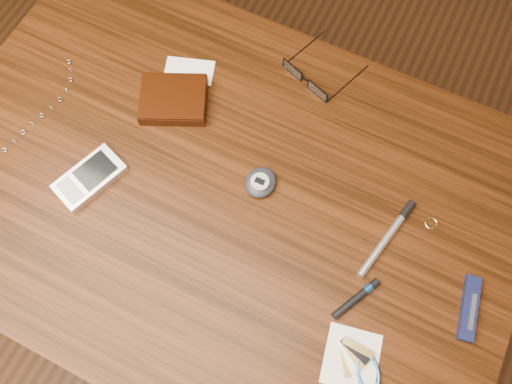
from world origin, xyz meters
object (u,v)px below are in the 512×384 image
wallet_and_card (174,99)px  notepad_keys (360,365)px  eyeglasses (307,78)px  pda_phone (90,178)px  silver_pen (391,232)px  pocket_knife (469,308)px  desk (223,209)px  pedometer (261,182)px

wallet_and_card → notepad_keys: wallet_and_card is taller
notepad_keys → eyeglasses: bearing=123.3°
pda_phone → silver_pen: bearing=15.6°
pda_phone → notepad_keys: pda_phone is taller
wallet_and_card → pocket_knife: 0.59m
desk → pda_phone: (-0.20, -0.08, 0.11)m
eyeglasses → silver_pen: size_ratio=0.94×
wallet_and_card → pedometer: (0.21, -0.07, -0.00)m
wallet_and_card → pocket_knife: (0.58, -0.12, -0.01)m
notepad_keys → silver_pen: size_ratio=0.72×
wallet_and_card → silver_pen: size_ratio=1.16×
eyeglasses → silver_pen: eyeglasses is taller
eyeglasses → pda_phone: eyeglasses is taller
silver_pen → wallet_and_card: bearing=172.4°
wallet_and_card → silver_pen: (0.43, -0.06, -0.01)m
desk → silver_pen: 0.31m
desk → pda_phone: 0.24m
notepad_keys → silver_pen: (-0.03, 0.21, 0.00)m
wallet_and_card → notepad_keys: bearing=-29.9°
eyeglasses → notepad_keys: eyeglasses is taller
eyeglasses → pocket_knife: 0.47m
wallet_and_card → pedometer: bearing=-19.8°
notepad_keys → silver_pen: bearing=98.5°
pedometer → silver_pen: pedometer is taller
pedometer → notepad_keys: 0.32m
desk → pedometer: bearing=32.5°
pda_phone → pedometer: (0.26, 0.12, 0.00)m
eyeglasses → pda_phone: bearing=-126.2°
pedometer → silver_pen: size_ratio=0.38×
desk → wallet_and_card: 0.22m
desk → pocket_knife: bearing=-0.8°
pda_phone → notepad_keys: size_ratio=1.16×
eyeglasses → pda_phone: 0.42m
wallet_and_card → eyeglasses: size_ratio=1.23×
eyeglasses → desk: bearing=-100.0°
desk → pocket_knife: (0.43, -0.01, 0.11)m
pda_phone → pocket_knife: bearing=6.8°
eyeglasses → pocket_knife: size_ratio=1.41×
pocket_knife → silver_pen: (-0.15, 0.06, -0.00)m
notepad_keys → silver_pen: 0.21m
wallet_and_card → eyeglasses: same height
pocket_knife → silver_pen: 0.16m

